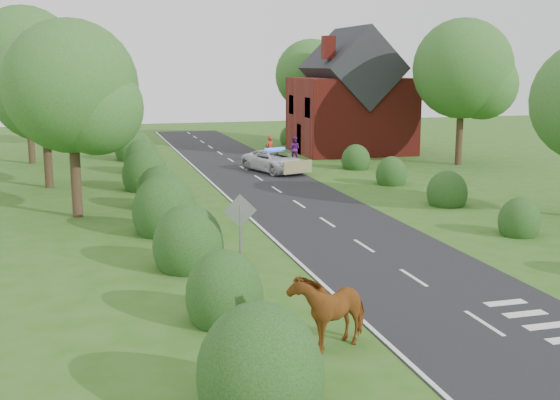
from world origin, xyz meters
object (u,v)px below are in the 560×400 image
object	(u,v)px
road_sign	(240,222)
pedestrian_red	(270,149)
pedestrian_purple	(294,149)
cow	(329,313)
police_van	(275,161)

from	to	relation	value
road_sign	pedestrian_red	distance (m)	25.49
road_sign	pedestrian_purple	bearing A→B (deg)	69.62
pedestrian_purple	cow	bearing A→B (deg)	99.80
cow	pedestrian_red	distance (m)	31.24
pedestrian_purple	road_sign	bearing A→B (deg)	94.59
pedestrian_red	cow	bearing A→B (deg)	55.35
road_sign	pedestrian_red	world-z (taller)	road_sign
road_sign	pedestrian_red	xyz separation A→B (m)	(7.36, 24.39, -0.77)
cow	police_van	size ratio (longest dim) A/B	0.40
road_sign	police_van	size ratio (longest dim) A/B	0.48
pedestrian_red	police_van	bearing A→B (deg)	56.80
police_van	pedestrian_red	size ratio (longest dim) A/B	2.97
pedestrian_purple	police_van	bearing A→B (deg)	84.68
road_sign	pedestrian_purple	size ratio (longest dim) A/B	1.50
cow	pedestrian_red	size ratio (longest dim) A/B	1.18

